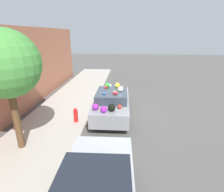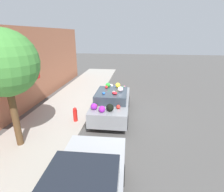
{
  "view_description": "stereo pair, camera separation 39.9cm",
  "coord_description": "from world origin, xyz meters",
  "views": [
    {
      "loc": [
        -8.45,
        -0.75,
        4.16
      ],
      "look_at": [
        0.0,
        -0.04,
        1.11
      ],
      "focal_mm": 28.0,
      "sensor_mm": 36.0,
      "label": 1
    },
    {
      "loc": [
        -8.41,
        -1.15,
        4.16
      ],
      "look_at": [
        0.0,
        -0.04,
        1.11
      ],
      "focal_mm": 28.0,
      "sensor_mm": 36.0,
      "label": 2
    }
  ],
  "objects": [
    {
      "name": "art_car",
      "position": [
        -0.02,
        -0.04,
        0.77
      ],
      "size": [
        4.15,
        1.82,
        1.68
      ],
      "rotation": [
        0.0,
        0.0,
        0.02
      ],
      "color": "gray",
      "rests_on": "ground"
    },
    {
      "name": "sidewalk_curb",
      "position": [
        0.0,
        2.7,
        0.07
      ],
      "size": [
        24.0,
        3.2,
        0.14
      ],
      "color": "#B2ADA3",
      "rests_on": "ground"
    },
    {
      "name": "street_tree",
      "position": [
        -3.2,
        3.1,
        3.22
      ],
      "size": [
        2.23,
        2.23,
        4.22
      ],
      "color": "brown",
      "rests_on": "sidewalk_curb"
    },
    {
      "name": "fire_hydrant",
      "position": [
        -1.1,
        1.61,
        0.49
      ],
      "size": [
        0.2,
        0.2,
        0.7
      ],
      "color": "red",
      "rests_on": "sidewalk_curb"
    },
    {
      "name": "building_facade",
      "position": [
        -0.12,
        4.91,
        2.26
      ],
      "size": [
        18.0,
        1.2,
        4.53
      ],
      "color": "#B26B4C",
      "rests_on": "ground"
    },
    {
      "name": "ground_plane",
      "position": [
        0.0,
        0.0,
        0.0
      ],
      "size": [
        60.0,
        60.0,
        0.0
      ],
      "primitive_type": "plane",
      "color": "#565451"
    }
  ]
}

